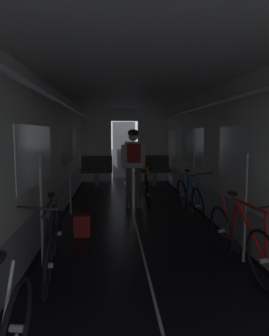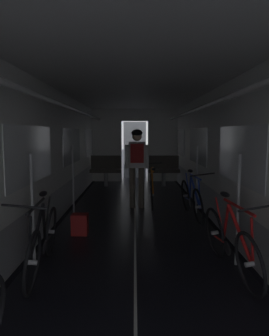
% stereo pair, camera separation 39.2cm
% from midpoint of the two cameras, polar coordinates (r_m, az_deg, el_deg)
% --- Properties ---
extents(train_car_shell, '(3.14, 12.34, 2.57)m').
position_cam_midpoint_polar(train_car_shell, '(5.32, -1.74, 6.85)').
color(train_car_shell, black).
rests_on(train_car_shell, ground).
extents(bench_seat_far_left, '(0.98, 0.51, 0.95)m').
position_cam_midpoint_polar(bench_seat_far_left, '(9.88, -7.96, -0.01)').
color(bench_seat_far_left, gray).
rests_on(bench_seat_far_left, ground).
extents(bench_seat_far_right, '(0.98, 0.51, 0.95)m').
position_cam_midpoint_polar(bench_seat_far_right, '(9.91, 2.48, 0.07)').
color(bench_seat_far_right, gray).
rests_on(bench_seat_far_right, ground).
extents(bicycle_black, '(0.44, 1.69, 0.95)m').
position_cam_midpoint_polar(bicycle_black, '(3.93, -17.30, -12.80)').
color(bicycle_black, black).
rests_on(bicycle_black, ground).
extents(bicycle_blue, '(0.44, 1.69, 0.95)m').
position_cam_midpoint_polar(bicycle_blue, '(6.32, 8.14, -5.30)').
color(bicycle_blue, black).
rests_on(bicycle_blue, ground).
extents(bicycle_red, '(0.49, 1.69, 0.96)m').
position_cam_midpoint_polar(bicycle_red, '(4.01, 15.83, -12.37)').
color(bicycle_red, black).
rests_on(bicycle_red, ground).
extents(person_cyclist_aisle, '(0.53, 0.39, 1.73)m').
position_cam_midpoint_polar(person_cyclist_aisle, '(6.88, -1.85, 1.51)').
color(person_cyclist_aisle, brown).
rests_on(person_cyclist_aisle, ground).
extents(bicycle_orange_in_aisle, '(0.44, 1.69, 0.95)m').
position_cam_midpoint_polar(bicycle_orange_in_aisle, '(7.25, 0.82, -3.72)').
color(bicycle_orange_in_aisle, black).
rests_on(bicycle_orange_in_aisle, ground).
extents(backpack_on_floor, '(0.26, 0.20, 0.34)m').
position_cam_midpoint_polar(backpack_on_floor, '(5.26, -11.54, -10.12)').
color(backpack_on_floor, maroon).
rests_on(backpack_on_floor, ground).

